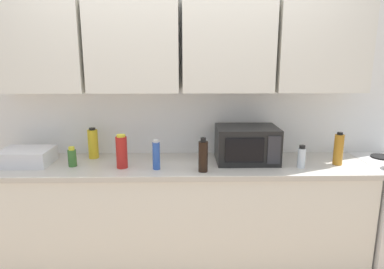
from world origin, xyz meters
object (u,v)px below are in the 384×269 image
Objects in this scene: bottle_soy_dark at (203,156)px; bottle_red_sauce at (122,152)px; dish_rack at (27,157)px; bottle_amber_vinegar at (338,149)px; microwave at (247,144)px; bottle_blue_cleaner at (156,155)px; bottle_green_oil at (72,157)px; bottle_yellow_mustard at (93,144)px; bottle_clear_tall at (302,157)px.

bottle_red_sauce is at bearing 170.49° from bottle_soy_dark.
dish_rack is 2.42m from bottle_amber_vinegar.
bottle_soy_dark is (1.36, -0.20, 0.06)m from dish_rack.
microwave is 0.44m from bottle_soy_dark.
bottle_amber_vinegar reaches higher than bottle_blue_cleaner.
microwave reaches higher than bottle_red_sauce.
dish_rack is at bearing 171.05° from bottle_green_oil.
bottle_soy_dark is at bearing -10.32° from bottle_blue_cleaner.
microwave reaches higher than dish_rack.
bottle_yellow_mustard is at bearing 18.85° from dish_rack.
microwave is at bearing 1.53° from dish_rack.
bottle_amber_vinegar is at bearing 13.04° from bottle_clear_tall.
bottle_yellow_mustard is (0.10, 0.22, 0.05)m from bottle_green_oil.
bottle_green_oil is (-2.04, -0.00, -0.05)m from bottle_amber_vinegar.
dish_rack is 1.49× the size of bottle_amber_vinegar.
bottle_soy_dark is at bearing -172.04° from bottle_amber_vinegar.
bottle_green_oil is (-1.74, 0.07, -0.01)m from bottle_clear_tall.
bottle_clear_tall is 0.68× the size of bottle_amber_vinegar.
microwave is 1.25m from bottle_yellow_mustard.
bottle_green_oil is (-1.35, -0.10, -0.07)m from microwave.
bottle_yellow_mustard is at bearing 157.57° from bottle_soy_dark.
bottle_yellow_mustard is (-1.94, 0.22, -0.00)m from bottle_amber_vinegar.
bottle_clear_tall is at bearing -10.09° from bottle_yellow_mustard.
microwave is 1.36m from bottle_green_oil.
bottle_clear_tall is 0.68× the size of bottle_soy_dark.
bottle_soy_dark is (0.99, -0.15, 0.05)m from bottle_green_oil.
bottle_amber_vinegar is at bearing 7.96° from bottle_soy_dark.
microwave is 0.70m from bottle_amber_vinegar.
dish_rack is at bearing -178.47° from microwave.
microwave is 1.89× the size of bottle_yellow_mustard.
dish_rack is at bearing 172.11° from bottle_blue_cleaner.
bottle_clear_tall is (2.11, -0.13, 0.02)m from dish_rack.
bottle_amber_vinegar is at bearing -6.45° from bottle_yellow_mustard.
bottle_amber_vinegar reaches higher than dish_rack.
bottle_blue_cleaner is at bearing -7.28° from bottle_green_oil.
dish_rack is at bearing 171.50° from bottle_soy_dark.
bottle_green_oil is 0.39m from bottle_red_sauce.
bottle_blue_cleaner is 1.40m from bottle_amber_vinegar.
bottle_red_sauce reaches higher than bottle_blue_cleaner.
bottle_yellow_mustard is (-0.54, 0.30, 0.01)m from bottle_blue_cleaner.
bottle_red_sauce is 0.39m from bottle_yellow_mustard.
bottle_yellow_mustard is (-1.63, 0.29, 0.04)m from bottle_clear_tall.
bottle_red_sauce reaches higher than dish_rack.
dish_rack is at bearing 176.53° from bottle_clear_tall.
dish_rack is 1.70× the size of bottle_blue_cleaner.
bottle_red_sauce is at bearing 171.56° from bottle_blue_cleaner.
microwave is 0.98m from bottle_red_sauce.
microwave is at bearing 4.43° from bottle_green_oil.
bottle_yellow_mustard is at bearing 64.91° from bottle_green_oil.
bottle_red_sauce reaches higher than bottle_soy_dark.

